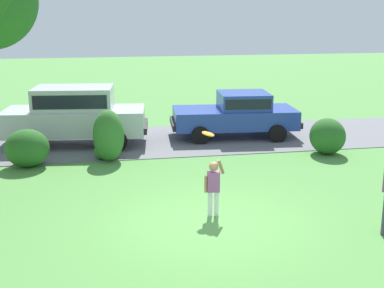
# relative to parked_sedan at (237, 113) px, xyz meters

# --- Properties ---
(ground_plane) EXTENTS (80.00, 80.00, 0.00)m
(ground_plane) POSITION_rel_parked_sedan_xyz_m (-2.61, -7.23, -0.85)
(ground_plane) COLOR #518E42
(driveway_strip) EXTENTS (28.00, 4.40, 0.02)m
(driveway_strip) POSITION_rel_parked_sedan_xyz_m (-2.61, -0.11, -0.84)
(driveway_strip) COLOR slate
(driveway_strip) RESTS_ON ground
(shrub_near_tree) EXTENTS (1.24, 1.16, 1.08)m
(shrub_near_tree) POSITION_rel_parked_sedan_xyz_m (-6.78, -2.40, -0.31)
(shrub_near_tree) COLOR #286023
(shrub_near_tree) RESTS_ON ground
(shrub_centre_left) EXTENTS (0.91, 1.02, 1.52)m
(shrub_centre_left) POSITION_rel_parked_sedan_xyz_m (-4.51, -2.22, -0.13)
(shrub_centre_left) COLOR #33702B
(shrub_centre_left) RESTS_ON ground
(shrub_centre) EXTENTS (1.07, 1.22, 1.11)m
(shrub_centre) POSITION_rel_parked_sedan_xyz_m (2.14, -2.66, -0.33)
(shrub_centre) COLOR #286023
(shrub_centre) RESTS_ON ground
(parked_sedan) EXTENTS (4.53, 2.36, 1.56)m
(parked_sedan) POSITION_rel_parked_sedan_xyz_m (0.00, 0.00, 0.00)
(parked_sedan) COLOR #28429E
(parked_sedan) RESTS_ON ground
(parked_suv) EXTENTS (4.87, 2.49, 1.92)m
(parked_suv) POSITION_rel_parked_sedan_xyz_m (-5.51, -0.15, 0.23)
(parked_suv) COLOR silver
(parked_suv) RESTS_ON ground
(child_thrower) EXTENTS (0.46, 0.25, 1.29)m
(child_thrower) POSITION_rel_parked_sedan_xyz_m (-2.42, -6.94, -0.13)
(child_thrower) COLOR white
(child_thrower) RESTS_ON ground
(frisbee) EXTENTS (0.28, 0.28, 0.11)m
(frisbee) POSITION_rel_parked_sedan_xyz_m (-2.42, -6.35, 0.84)
(frisbee) COLOR orange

